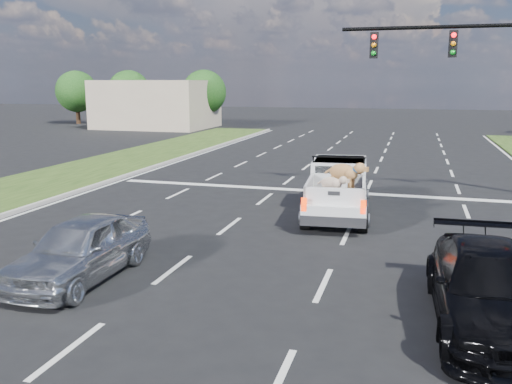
# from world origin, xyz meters

# --- Properties ---
(ground) EXTENTS (160.00, 160.00, 0.00)m
(ground) POSITION_xyz_m (0.00, 0.00, 0.00)
(ground) COLOR black
(ground) RESTS_ON ground
(road_markings) EXTENTS (17.75, 60.00, 0.01)m
(road_markings) POSITION_xyz_m (0.00, 6.56, 0.01)
(road_markings) COLOR silver
(road_markings) RESTS_ON ground
(grass_median_left) EXTENTS (5.00, 60.00, 0.10)m
(grass_median_left) POSITION_xyz_m (-11.50, 6.00, 0.05)
(grass_median_left) COLOR #213E13
(grass_median_left) RESTS_ON ground
(curb_left) EXTENTS (0.15, 60.00, 0.14)m
(curb_left) POSITION_xyz_m (-9.05, 6.00, 0.07)
(curb_left) COLOR #A19B93
(curb_left) RESTS_ON ground
(building_left) EXTENTS (10.00, 8.00, 4.40)m
(building_left) POSITION_xyz_m (-20.00, 36.00, 2.20)
(building_left) COLOR tan
(building_left) RESTS_ON ground
(tree_far_a) EXTENTS (4.20, 4.20, 5.40)m
(tree_far_a) POSITION_xyz_m (-30.00, 38.00, 3.29)
(tree_far_a) COLOR #332114
(tree_far_a) RESTS_ON ground
(tree_far_b) EXTENTS (4.20, 4.20, 5.40)m
(tree_far_b) POSITION_xyz_m (-24.00, 38.00, 3.29)
(tree_far_b) COLOR #332114
(tree_far_b) RESTS_ON ground
(tree_far_c) EXTENTS (4.20, 4.20, 5.40)m
(tree_far_c) POSITION_xyz_m (-16.00, 38.00, 3.29)
(tree_far_c) COLOR #332114
(tree_far_c) RESTS_ON ground
(pickup_truck) EXTENTS (2.31, 5.24, 1.91)m
(pickup_truck) POSITION_xyz_m (1.16, 6.34, 0.90)
(pickup_truck) COLOR black
(pickup_truck) RESTS_ON ground
(silver_sedan) EXTENTS (1.64, 4.06, 1.38)m
(silver_sedan) POSITION_xyz_m (-3.42, -1.10, 0.69)
(silver_sedan) COLOR #B2B5B9
(silver_sedan) RESTS_ON ground
(black_coupe) EXTENTS (2.17, 4.90, 1.40)m
(black_coupe) POSITION_xyz_m (4.87, -1.15, 0.70)
(black_coupe) COLOR black
(black_coupe) RESTS_ON ground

